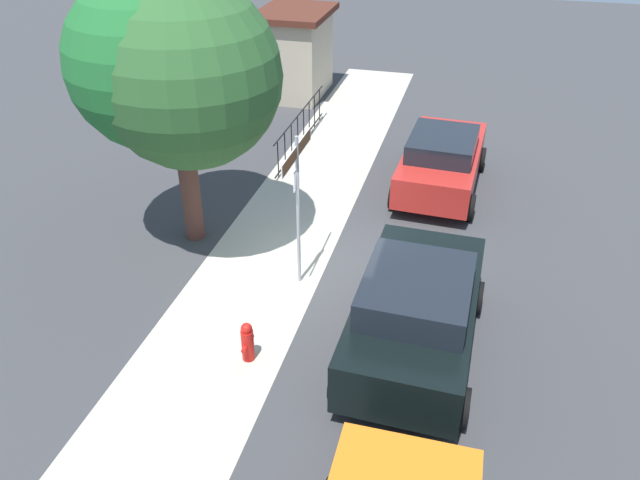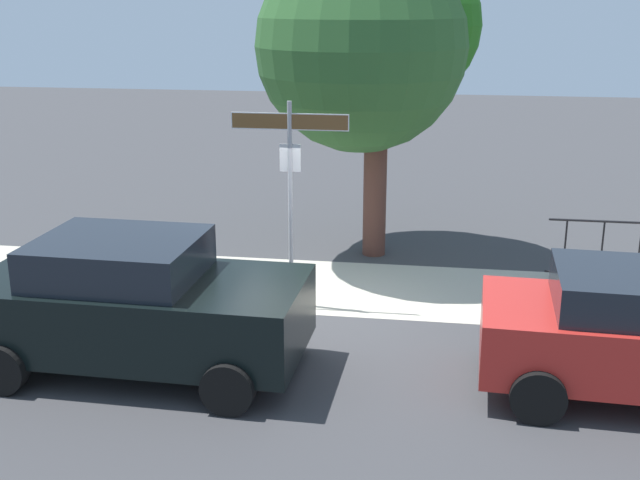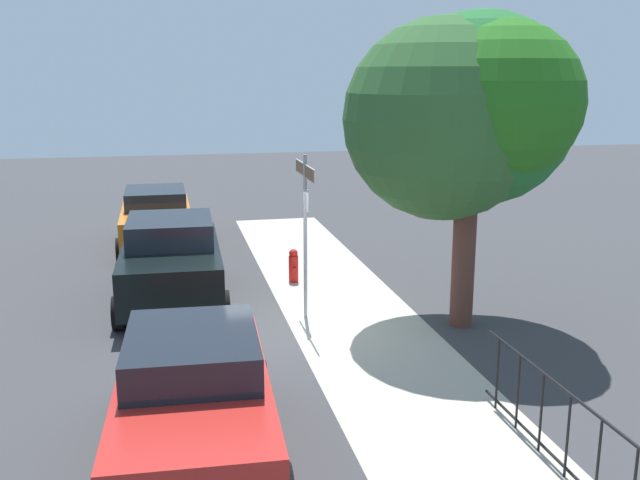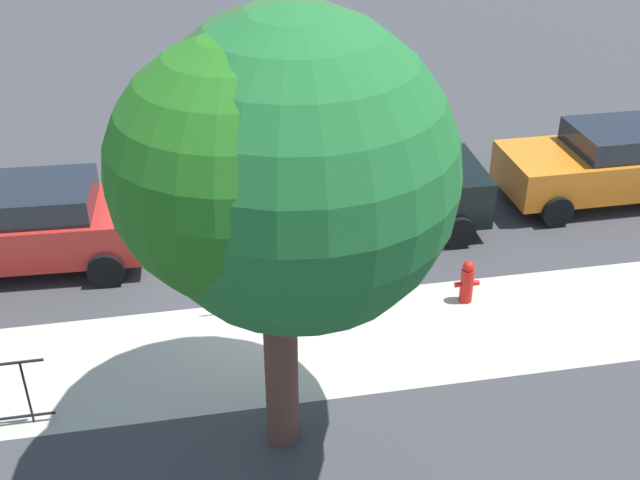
{
  "view_description": "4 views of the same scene",
  "coord_description": "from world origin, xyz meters",
  "px_view_note": "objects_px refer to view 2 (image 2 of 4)",
  "views": [
    {
      "loc": [
        -10.26,
        -2.7,
        7.59
      ],
      "look_at": [
        -0.39,
        -0.05,
        1.1
      ],
      "focal_mm": 34.94,
      "sensor_mm": 36.0,
      "label": 1
    },
    {
      "loc": [
        1.92,
        -11.24,
        4.64
      ],
      "look_at": [
        0.14,
        0.25,
        1.13
      ],
      "focal_mm": 44.96,
      "sensor_mm": 36.0,
      "label": 2
    },
    {
      "loc": [
        12.67,
        -2.15,
        4.66
      ],
      "look_at": [
        0.07,
        0.6,
        1.64
      ],
      "focal_mm": 39.94,
      "sensor_mm": 36.0,
      "label": 3
    },
    {
      "loc": [
        1.67,
        11.03,
        7.73
      ],
      "look_at": [
        -0.37,
        0.05,
        1.13
      ],
      "focal_mm": 44.55,
      "sensor_mm": 36.0,
      "label": 4
    }
  ],
  "objects_px": {
    "fire_hydrant": "(148,269)",
    "shade_tree": "(372,38)",
    "street_sign": "(290,161)",
    "car_black": "(137,303)"
  },
  "relations": [
    {
      "from": "shade_tree",
      "to": "car_black",
      "type": "distance_m",
      "value": 6.65
    },
    {
      "from": "shade_tree",
      "to": "car_black",
      "type": "bearing_deg",
      "value": -114.88
    },
    {
      "from": "street_sign",
      "to": "fire_hydrant",
      "type": "relative_size",
      "value": 4.1
    },
    {
      "from": "shade_tree",
      "to": "car_black",
      "type": "height_order",
      "value": "shade_tree"
    },
    {
      "from": "fire_hydrant",
      "to": "street_sign",
      "type": "bearing_deg",
      "value": -4.66
    },
    {
      "from": "fire_hydrant",
      "to": "shade_tree",
      "type": "bearing_deg",
      "value": 37.58
    },
    {
      "from": "street_sign",
      "to": "shade_tree",
      "type": "bearing_deg",
      "value": 71.24
    },
    {
      "from": "street_sign",
      "to": "shade_tree",
      "type": "height_order",
      "value": "shade_tree"
    },
    {
      "from": "fire_hydrant",
      "to": "car_black",
      "type": "bearing_deg",
      "value": -71.46
    },
    {
      "from": "car_black",
      "to": "street_sign",
      "type": "bearing_deg",
      "value": 60.4
    }
  ]
}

